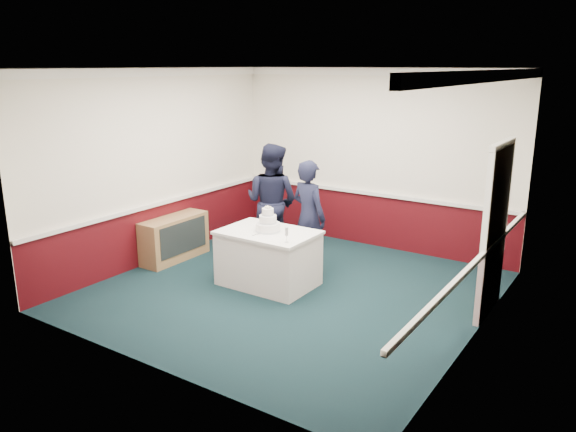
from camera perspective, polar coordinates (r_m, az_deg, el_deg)
The scene contains 9 objects.
ground at distance 7.88m, azimuth 0.31°, elevation -7.57°, with size 5.00×5.00×0.00m, color black.
room_shell at distance 7.82m, azimuth 3.29°, elevation 7.21°, with size 5.00×5.00×3.00m.
sideboard at distance 9.17m, azimuth -11.45°, elevation -2.23°, with size 0.41×1.20×0.70m.
cake_table at distance 7.96m, azimuth -2.02°, elevation -4.24°, with size 1.32×0.92×0.79m.
wedding_cake at distance 7.81m, azimuth -2.05°, elevation -0.78°, with size 0.35×0.35×0.36m.
cake_knife at distance 7.70m, azimuth -3.09°, elevation -1.86°, with size 0.01×0.22×0.01m, color silver.
champagne_flute at distance 7.31m, azimuth -0.14°, elevation -1.67°, with size 0.05×0.05×0.21m.
person_man at distance 8.91m, azimuth -1.66°, elevation 1.44°, with size 0.91×0.71×1.86m, color black.
person_woman at distance 8.34m, azimuth 2.12°, elevation -0.07°, with size 0.62×0.41×1.71m, color black.
Camera 1 is at (3.98, -6.08, 3.04)m, focal length 35.00 mm.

